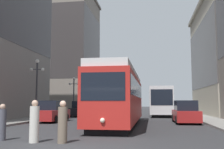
# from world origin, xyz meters

# --- Properties ---
(sidewalk_left) EXTENTS (2.51, 120.00, 0.15)m
(sidewalk_left) POSITION_xyz_m (-8.17, 40.00, 0.07)
(sidewalk_left) COLOR gray
(sidewalk_left) RESTS_ON ground
(sidewalk_right) EXTENTS (2.51, 120.00, 0.15)m
(sidewalk_right) POSITION_xyz_m (8.17, 40.00, 0.07)
(sidewalk_right) COLOR gray
(sidewalk_right) RESTS_ON ground
(streetcar) EXTENTS (2.69, 13.94, 3.89)m
(streetcar) POSITION_xyz_m (0.61, 10.47, 2.10)
(streetcar) COLOR black
(streetcar) RESTS_ON ground
(transit_bus) EXTENTS (2.88, 12.65, 3.45)m
(transit_bus) POSITION_xyz_m (4.12, 25.98, 1.95)
(transit_bus) COLOR black
(transit_bus) RESTS_ON ground
(parked_car_left_near) EXTENTS (2.02, 4.43, 1.82)m
(parked_car_left_near) POSITION_xyz_m (-5.61, 22.34, 0.84)
(parked_car_left_near) COLOR black
(parked_car_left_near) RESTS_ON ground
(parked_car_left_mid) EXTENTS (1.91, 4.70, 1.82)m
(parked_car_left_mid) POSITION_xyz_m (-5.61, 13.05, 0.84)
(parked_car_left_mid) COLOR black
(parked_car_left_mid) RESTS_ON ground
(parked_car_right_far) EXTENTS (1.94, 4.67, 1.82)m
(parked_car_right_far) POSITION_xyz_m (5.61, 13.19, 0.84)
(parked_car_right_far) COLOR black
(parked_car_right_far) RESTS_ON ground
(parked_car_left_far) EXTENTS (1.95, 4.60, 1.82)m
(parked_car_left_far) POSITION_xyz_m (-5.61, 28.60, 0.84)
(parked_car_left_far) COLOR black
(parked_car_left_far) RESTS_ON ground
(pedestrian_crossing_near) EXTENTS (0.39, 0.39, 1.76)m
(pedestrian_crossing_near) POSITION_xyz_m (-1.92, 1.45, 0.82)
(pedestrian_crossing_near) COLOR beige
(pedestrian_crossing_near) RESTS_ON ground
(pedestrian_crossing_far) EXTENTS (0.36, 0.36, 1.59)m
(pedestrian_crossing_far) POSITION_xyz_m (-3.61, 1.85, 0.74)
(pedestrian_crossing_far) COLOR #4C4C56
(pedestrian_crossing_far) RESTS_ON ground
(pedestrian_on_sidewalk) EXTENTS (0.39, 0.39, 1.73)m
(pedestrian_on_sidewalk) POSITION_xyz_m (-0.70, 1.46, 0.81)
(pedestrian_on_sidewalk) COLOR #6B5B4C
(pedestrian_on_sidewalk) RESTS_ON ground
(lamp_post_left_near) EXTENTS (1.41, 0.36, 5.50)m
(lamp_post_left_near) POSITION_xyz_m (-7.51, 13.96, 3.76)
(lamp_post_left_near) COLOR #333338
(lamp_post_left_near) RESTS_ON sidewalk_left
(lamp_post_left_far) EXTENTS (1.41, 0.36, 4.92)m
(lamp_post_left_far) POSITION_xyz_m (-7.51, 25.77, 3.42)
(lamp_post_left_far) COLOR #333338
(lamp_post_left_far) RESTS_ON sidewalk_left
(building_left_midblock) EXTENTS (14.11, 15.95, 24.81)m
(building_left_midblock) POSITION_xyz_m (-16.18, 45.66, 12.78)
(building_left_midblock) COLOR slate
(building_left_midblock) RESTS_ON ground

